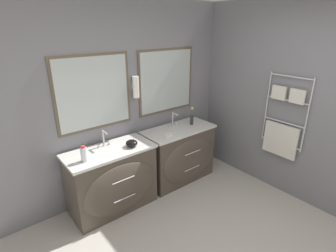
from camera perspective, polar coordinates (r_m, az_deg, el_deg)
name	(u,v)px	position (r m, az deg, el deg)	size (l,w,h in m)	color
wall_back	(117,102)	(3.54, -10.99, 5.05)	(5.13, 0.17, 2.60)	slate
wall_right	(271,99)	(3.95, 21.61, 5.41)	(0.13, 4.10, 2.60)	slate
vanity_left	(113,180)	(3.47, -11.87, -11.38)	(1.10, 0.58, 0.84)	#4C4238
vanity_right	(180,154)	(4.02, 2.56, -6.11)	(1.10, 0.58, 0.84)	#4C4238
faucet_left	(104,139)	(3.36, -13.78, -2.72)	(0.17, 0.13, 0.21)	silver
faucet_right	(173,119)	(3.92, 1.16, 1.43)	(0.17, 0.13, 0.21)	silver
toiletry_bottle	(84,154)	(3.07, -17.84, -5.86)	(0.07, 0.07, 0.19)	silver
amenity_bowl	(132,143)	(3.32, -7.92, -3.74)	(0.15, 0.15, 0.09)	black
flower_vase	(192,118)	(4.00, 5.20, 1.83)	(0.05, 0.05, 0.28)	#332D2D
soap_dish	(168,135)	(3.61, 0.08, -1.90)	(0.10, 0.07, 0.04)	white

